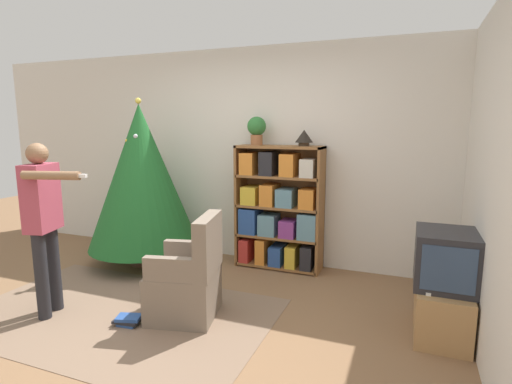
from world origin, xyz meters
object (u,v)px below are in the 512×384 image
(television, at_px, (446,259))
(table_lamp, at_px, (304,137))
(potted_plant, at_px, (257,129))
(christmas_tree, at_px, (142,177))
(bookshelf, at_px, (278,210))
(standing_person, at_px, (44,216))
(armchair, at_px, (188,282))

(television, xyz_separation_m, table_lamp, (-1.43, 1.00, 0.91))
(potted_plant, height_order, table_lamp, potted_plant)
(christmas_tree, bearing_deg, potted_plant, 19.67)
(bookshelf, relative_size, standing_person, 0.95)
(bookshelf, height_order, potted_plant, potted_plant)
(bookshelf, relative_size, television, 2.71)
(armchair, bearing_deg, standing_person, -84.07)
(christmas_tree, distance_m, standing_person, 1.44)
(bookshelf, bearing_deg, christmas_tree, -163.87)
(standing_person, xyz_separation_m, potted_plant, (1.25, 1.89, 0.74))
(television, relative_size, standing_person, 0.35)
(television, relative_size, potted_plant, 1.62)
(television, xyz_separation_m, potted_plant, (-2.00, 1.00, 1.00))
(standing_person, distance_m, table_lamp, 2.70)
(standing_person, bearing_deg, table_lamp, 120.89)
(television, relative_size, armchair, 0.58)
(christmas_tree, height_order, table_lamp, christmas_tree)
(christmas_tree, distance_m, armchair, 1.76)
(television, distance_m, christmas_tree, 3.36)
(standing_person, bearing_deg, television, 89.97)
(christmas_tree, bearing_deg, standing_person, -88.10)
(television, relative_size, table_lamp, 2.67)
(standing_person, relative_size, table_lamp, 7.67)
(bookshelf, distance_m, potted_plant, 0.98)
(bookshelf, relative_size, christmas_tree, 0.73)
(bookshelf, bearing_deg, television, -30.09)
(television, bearing_deg, christmas_tree, 170.64)
(christmas_tree, relative_size, standing_person, 1.30)
(table_lamp, bearing_deg, bookshelf, -178.46)
(christmas_tree, distance_m, potted_plant, 1.49)
(television, xyz_separation_m, standing_person, (-3.24, -0.89, 0.27))
(armchair, distance_m, potted_plant, 1.99)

